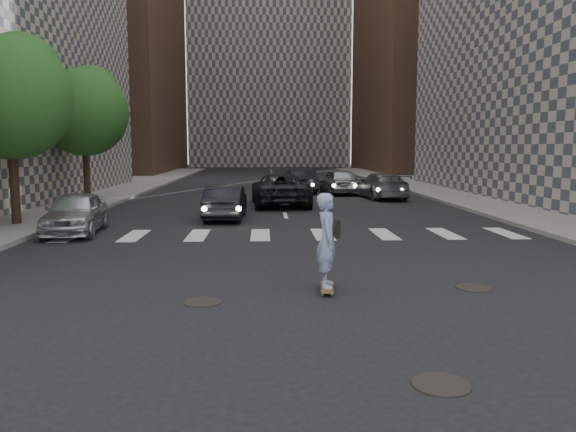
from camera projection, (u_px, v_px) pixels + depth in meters
name	position (u px, v px, depth m)	size (l,w,h in m)	color
ground	(319.00, 321.00, 9.08)	(160.00, 160.00, 0.00)	black
sidewalk_right	(556.00, 199.00, 29.53)	(13.00, 80.00, 0.15)	gray
tower_right	(451.00, 9.00, 62.26)	(18.00, 24.00, 36.00)	brown
tower_center	(268.00, 3.00, 83.45)	(22.00, 20.00, 48.00)	#ADA08E
tree_b	(12.00, 92.00, 19.14)	(4.20, 4.20, 6.60)	#382619
tree_c	(86.00, 108.00, 27.07)	(4.20, 4.20, 6.60)	#382619
manhole_a	(441.00, 384.00, 6.65)	(0.70, 0.70, 0.02)	black
manhole_b	(203.00, 302.00, 10.18)	(0.70, 0.70, 0.02)	black
manhole_c	(474.00, 288.00, 11.21)	(0.70, 0.70, 0.02)	black
skateboarder	(328.00, 240.00, 10.84)	(0.52, 0.99, 1.93)	brown
silver_sedan	(76.00, 213.00, 18.20)	(1.61, 4.00, 1.36)	silver
traffic_car_a	(226.00, 202.00, 21.79)	(1.39, 3.99, 1.31)	black
traffic_car_b	(381.00, 186.00, 30.45)	(1.97, 4.85, 1.41)	slate
traffic_car_c	(280.00, 189.00, 26.83)	(2.57, 5.57, 1.55)	black
traffic_car_d	(339.00, 181.00, 33.39)	(1.78, 4.43, 1.51)	#A1A3A8
traffic_car_e	(300.00, 181.00, 34.00)	(1.54, 4.42, 1.46)	black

